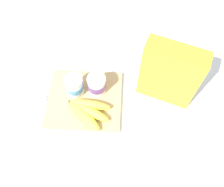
# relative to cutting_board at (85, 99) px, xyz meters

# --- Properties ---
(ground_plane) EXTENTS (2.40, 2.40, 0.00)m
(ground_plane) POSITION_rel_cutting_board_xyz_m (0.00, 0.00, -0.01)
(ground_plane) COLOR silver
(cutting_board) EXTENTS (0.28, 0.26, 0.01)m
(cutting_board) POSITION_rel_cutting_board_xyz_m (0.00, 0.00, 0.00)
(cutting_board) COLOR tan
(cutting_board) RESTS_ON ground_plane
(cereal_box) EXTENTS (0.22, 0.13, 0.27)m
(cereal_box) POSITION_rel_cutting_board_xyz_m (0.31, 0.05, 0.13)
(cereal_box) COLOR yellow
(cereal_box) RESTS_ON ground_plane
(yogurt_cup_front) EXTENTS (0.07, 0.07, 0.09)m
(yogurt_cup_front) POSITION_rel_cutting_board_xyz_m (-0.04, 0.03, 0.05)
(yogurt_cup_front) COLOR white
(yogurt_cup_front) RESTS_ON cutting_board
(yogurt_cup_back) EXTENTS (0.07, 0.07, 0.08)m
(yogurt_cup_back) POSITION_rel_cutting_board_xyz_m (0.05, 0.04, 0.05)
(yogurt_cup_back) COLOR white
(yogurt_cup_back) RESTS_ON cutting_board
(banana_bunch) EXTENTS (0.17, 0.14, 0.04)m
(banana_bunch) POSITION_rel_cutting_board_xyz_m (0.02, -0.06, 0.02)
(banana_bunch) COLOR yellow
(banana_bunch) RESTS_ON cutting_board
(spoon) EXTENTS (0.11, 0.10, 0.01)m
(spoon) POSITION_rel_cutting_board_xyz_m (-0.18, -0.03, -0.00)
(spoon) COLOR silver
(spoon) RESTS_ON ground_plane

